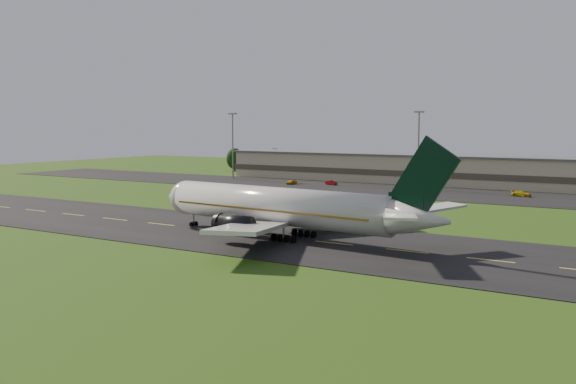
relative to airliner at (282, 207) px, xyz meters
The scene contains 11 objects.
ground 14.13m from the airliner, behind, with size 360.00×360.00×0.00m, color #274B12.
taxiway 14.11m from the airliner, behind, with size 220.00×30.00×0.10m, color black.
apron 73.43m from the airliner, 100.48° to the left, with size 260.00×30.00×0.10m, color black.
airliner is the anchor object (origin of this frame).
terminal 96.50m from the airliner, 94.12° to the left, with size 145.00×16.00×8.40m.
light_mast_west 105.57m from the airliner, 130.48° to the left, with size 2.40×1.20×20.35m.
light_mast_centre 80.90m from the airliner, 95.94° to the left, with size 2.40×1.20×20.35m.
service_vehicle_a 84.98m from the airliner, 120.34° to the left, with size 1.50×3.72×1.27m, color #C7930B.
service_vehicle_b 83.92m from the airliner, 112.74° to the left, with size 1.28×3.67×1.21m, color maroon.
service_vehicle_c 67.98m from the airliner, 96.73° to the left, with size 2.21×4.80×1.33m, color white.
service_vehicle_d 77.87m from the airliner, 76.03° to the left, with size 1.85×4.56×1.32m, color gold.
Camera 1 is at (63.62, -80.18, 17.05)m, focal length 40.00 mm.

